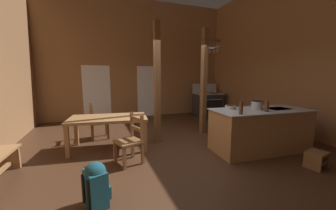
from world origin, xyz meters
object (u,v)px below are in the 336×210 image
object	(u,v)px
bottle_short_on_counter	(267,106)
backpack	(96,183)
kitchen_island	(260,130)
bottle_tall_on_counter	(241,108)
stove_range	(208,104)
dining_table	(109,121)
ladderback_chair_near_window	(97,122)
step_stool	(317,158)
stockpot_on_counter	(257,105)
mixing_bowl_on_counter	(230,107)
ladderback_chair_by_post	(131,140)

from	to	relation	value
bottle_short_on_counter	backpack	bearing A→B (deg)	-171.01
kitchen_island	bottle_tall_on_counter	xyz separation A→B (m)	(-0.80, -0.28, 0.59)
stove_range	dining_table	world-z (taller)	stove_range
stove_range	bottle_tall_on_counter	world-z (taller)	stove_range
kitchen_island	backpack	xyz separation A→B (m)	(-3.47, -0.78, -0.15)
kitchen_island	ladderback_chair_near_window	distance (m)	4.03
kitchen_island	bottle_tall_on_counter	size ratio (longest dim) A/B	6.91
ladderback_chair_near_window	bottle_tall_on_counter	distance (m)	3.62
step_stool	dining_table	xyz separation A→B (m)	(-3.49, 2.32, 0.47)
step_stool	stockpot_on_counter	size ratio (longest dim) A/B	1.28
kitchen_island	mixing_bowl_on_counter	bearing A→B (deg)	154.51
ladderback_chair_near_window	stockpot_on_counter	distance (m)	3.98
stove_range	mixing_bowl_on_counter	distance (m)	4.00
backpack	dining_table	bearing A→B (deg)	81.66
dining_table	ladderback_chair_by_post	world-z (taller)	ladderback_chair_by_post
step_stool	ladderback_chair_near_window	size ratio (longest dim) A/B	0.43
stove_range	bottle_tall_on_counter	size ratio (longest dim) A/B	4.11
ladderback_chair_by_post	backpack	bearing A→B (deg)	-119.70
bottle_tall_on_counter	stove_range	bearing A→B (deg)	65.93
ladderback_chair_near_window	stockpot_on_counter	bearing A→B (deg)	-32.24
bottle_tall_on_counter	bottle_short_on_counter	xyz separation A→B (m)	(0.69, 0.03, -0.02)
mixing_bowl_on_counter	bottle_short_on_counter	xyz separation A→B (m)	(0.50, -0.53, 0.07)
bottle_short_on_counter	bottle_tall_on_counter	bearing A→B (deg)	-177.27
stockpot_on_counter	ladderback_chair_near_window	bearing A→B (deg)	147.76
ladderback_chair_by_post	stockpot_on_counter	distance (m)	2.82
ladderback_chair_by_post	bottle_short_on_counter	bearing A→B (deg)	-12.41
dining_table	bottle_short_on_counter	size ratio (longest dim) A/B	6.43
stockpot_on_counter	ladderback_chair_by_post	bearing A→B (deg)	173.71
mixing_bowl_on_counter	bottle_tall_on_counter	xyz separation A→B (m)	(-0.19, -0.57, 0.09)
ladderback_chair_near_window	ladderback_chair_by_post	bearing A→B (deg)	-71.97
kitchen_island	mixing_bowl_on_counter	xyz separation A→B (m)	(-0.60, 0.29, 0.51)
stove_range	step_stool	bearing A→B (deg)	-98.63
mixing_bowl_on_counter	bottle_tall_on_counter	distance (m)	0.60
kitchen_island	ladderback_chair_near_window	bearing A→B (deg)	147.75
backpack	ladderback_chair_by_post	bearing A→B (deg)	60.30
ladderback_chair_by_post	backpack	distance (m)	1.31
dining_table	bottle_tall_on_counter	world-z (taller)	bottle_tall_on_counter
stockpot_on_counter	stove_range	bearing A→B (deg)	73.39
stove_range	ladderback_chair_near_window	world-z (taller)	stove_range
kitchen_island	stove_range	xyz separation A→B (m)	(1.07, 3.89, 0.02)
stove_range	ladderback_chair_by_post	bearing A→B (deg)	-137.72
stockpot_on_counter	bottle_short_on_counter	world-z (taller)	bottle_short_on_counter
backpack	bottle_tall_on_counter	xyz separation A→B (m)	(2.67, 0.50, 0.74)
backpack	bottle_short_on_counter	bearing A→B (deg)	8.99
step_stool	mixing_bowl_on_counter	bearing A→B (deg)	124.75
kitchen_island	stove_range	size ratio (longest dim) A/B	1.68
step_stool	backpack	bearing A→B (deg)	176.03
ladderback_chair_near_window	backpack	xyz separation A→B (m)	(-0.06, -2.93, -0.14)
step_stool	bottle_tall_on_counter	size ratio (longest dim) A/B	1.27
kitchen_island	stockpot_on_counter	world-z (taller)	stockpot_on_counter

